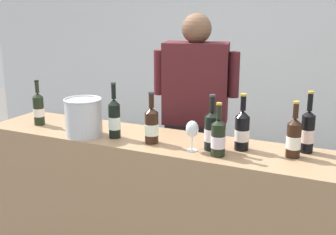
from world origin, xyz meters
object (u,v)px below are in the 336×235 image
Objects in this scene: wine_bottle_1 at (39,109)px; wine_bottle_5 at (294,137)px; wine_bottle_6 at (152,125)px; wine_glass at (192,130)px; wine_bottle_7 at (218,138)px; wine_bottle_0 at (212,131)px; person_server at (195,133)px; wine_bottle_4 at (242,130)px; ice_bucket at (84,117)px; wine_bottle_2 at (308,131)px; wine_bottle_3 at (114,118)px.

wine_bottle_5 is at bearing 2.81° from wine_bottle_1.
wine_bottle_6 reaches higher than wine_glass.
wine_bottle_5 is 1.04× the size of wine_bottle_7.
wine_bottle_0 is 0.72m from person_server.
wine_bottle_0 is at bearing 129.93° from wine_bottle_7.
person_server reaches higher than wine_bottle_5.
wine_bottle_6 is (-0.53, -0.11, -0.01)m from wine_bottle_4.
wine_glass is 0.74m from ice_bucket.
wine_bottle_2 is at bearing 20.88° from wine_bottle_0.
ice_bucket is at bearing -10.43° from wine_bottle_1.
ice_bucket is at bearing -173.96° from wine_bottle_0.
wine_bottle_5 is (-0.06, -0.12, -0.01)m from wine_bottle_2.
wine_bottle_1 is (-1.28, -0.01, -0.00)m from wine_bottle_0.
wine_bottle_1 is 0.65m from wine_bottle_3.
person_server reaches higher than ice_bucket.
wine_bottle_7 is 0.18× the size of person_server.
wine_bottle_0 is at bearing -60.19° from person_server.
wine_glass is at bearing -146.14° from wine_bottle_0.
ice_bucket is at bearing -126.21° from person_server.
wine_bottle_4 is at bearing 60.90° from wine_bottle_7.
wine_bottle_5 is 1.30× the size of ice_bucket.
ice_bucket is (-0.74, -0.02, 0.00)m from wine_glass.
wine_bottle_2 reaches higher than wine_bottle_4.
wine_bottle_6 reaches higher than wine_bottle_7.
wine_bottle_3 is 1.09m from wine_bottle_5.
wine_bottle_2 is (1.79, 0.20, 0.01)m from wine_bottle_1.
wine_bottle_2 is 0.96m from person_server.
person_server is at bearing 64.87° from wine_bottle_3.
wine_glass is at bearing -156.88° from wine_bottle_2.
wine_bottle_0 is at bearing -159.12° from wine_bottle_2.
wine_bottle_1 is 1.30× the size of ice_bucket.
wine_bottle_5 is at bearing -32.98° from person_server.
person_server reaches higher than wine_bottle_4.
wine_bottle_6 is 1.30× the size of ice_bucket.
wine_bottle_1 is at bearing 177.25° from wine_glass.
wine_bottle_3 is 0.80m from wine_bottle_4.
wine_bottle_5 is 0.97m from person_server.
wine_bottle_2 is at bearing 18.54° from wine_bottle_4.
wine_bottle_4 is at bearing -179.72° from wine_bottle_5.
wine_bottle_2 and wine_bottle_3 have the same top height.
wine_bottle_3 is (-1.14, -0.23, 0.00)m from wine_bottle_2.
wine_bottle_4 is (0.16, 0.08, 0.00)m from wine_bottle_0.
wine_bottle_7 is (-0.44, -0.28, -0.02)m from wine_bottle_2.
wine_bottle_1 is 1.19m from wine_glass.
wine_bottle_1 is 1.14m from person_server.
wine_bottle_2 reaches higher than wine_bottle_0.
wine_bottle_1 is at bearing -176.68° from wine_bottle_4.
wine_bottle_3 is (-0.63, -0.04, 0.01)m from wine_bottle_0.
person_server reaches higher than wine_bottle_2.
wine_bottle_5 reaches higher than wine_glass.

